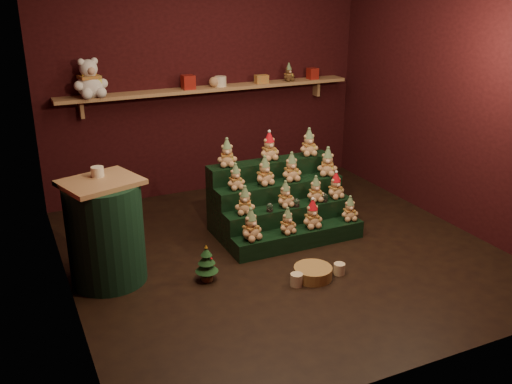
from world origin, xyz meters
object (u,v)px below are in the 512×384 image
side_table (105,232)px  mug_left (297,280)px  snow_globe_a (270,207)px  mini_christmas_tree (207,263)px  snow_globe_c (325,197)px  white_bear (89,73)px  snow_globe_b (297,203)px  wicker_basket (313,273)px  riser_tier_front (299,238)px  mug_right (339,269)px  brown_bear (289,72)px

side_table → mug_left: bearing=-45.9°
snow_globe_a → mini_christmas_tree: snow_globe_a is taller
snow_globe_a → mini_christmas_tree: size_ratio=0.26×
side_table → snow_globe_c: bearing=-16.3°
white_bear → snow_globe_a: bearing=-60.2°
snow_globe_b → white_bear: 2.62m
wicker_basket → white_bear: (-1.40, 2.44, 1.53)m
snow_globe_a → riser_tier_front: bearing=-32.3°
white_bear → mug_right: bearing=-65.8°
snow_globe_c → brown_bear: bearing=75.3°
mug_right → brown_bear: size_ratio=0.48×
snow_globe_a → mini_christmas_tree: 0.96m
mini_christmas_tree → mug_right: 1.21m
snow_globe_b → side_table: 1.92m
snow_globe_c → wicker_basket: (-0.59, -0.79, -0.35)m
snow_globe_c → brown_bear: size_ratio=0.42×
snow_globe_a → snow_globe_b: (0.30, -0.00, -0.00)m
snow_globe_a → snow_globe_c: same height
brown_bear → mug_left: bearing=-121.4°
snow_globe_c → white_bear: size_ratio=0.17×
snow_globe_a → mug_left: bearing=-100.0°
snow_globe_a → snow_globe_c: 0.63m
riser_tier_front → side_table: size_ratio=1.48×
riser_tier_front → mini_christmas_tree: bearing=-166.3°
mini_christmas_tree → wicker_basket: mini_christmas_tree is taller
snow_globe_a → mini_christmas_tree: bearing=-152.9°
mug_right → snow_globe_c: bearing=68.2°
mug_left → brown_bear: bearing=64.0°
mug_left → snow_globe_b: bearing=61.8°
side_table → white_bear: size_ratio=1.81×
snow_globe_a → snow_globe_c: (0.63, 0.00, 0.00)m
wicker_basket → mug_left: bearing=-165.0°
snow_globe_c → white_bear: white_bear is taller
riser_tier_front → mug_left: riser_tier_front is taller
snow_globe_b → white_bear: size_ratio=0.16×
riser_tier_front → mini_christmas_tree: mini_christmas_tree is taller
snow_globe_c → wicker_basket: snow_globe_c is taller
snow_globe_c → mug_right: bearing=-111.8°
riser_tier_front → white_bear: (-1.61, 1.81, 1.49)m
mug_left → white_bear: size_ratio=0.21×
snow_globe_a → side_table: bearing=-178.2°
riser_tier_front → white_bear: size_ratio=2.67×
snow_globe_b → mini_christmas_tree: size_ratio=0.25×
mug_right → mug_left: bearing=-177.9°
side_table → mug_right: 2.11m
wicker_basket → white_bear: size_ratio=0.66×
snow_globe_a → white_bear: 2.44m
snow_globe_b → brown_bear: brown_bear is taller
wicker_basket → white_bear: white_bear is taller
mini_christmas_tree → mug_left: size_ratio=3.15×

